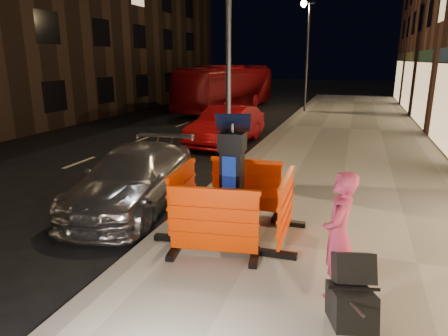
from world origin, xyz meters
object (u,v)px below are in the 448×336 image
(barrier_front, at_px, (214,223))
(car_silver, at_px, (136,206))
(parking_kiosk, at_px, (232,178))
(stroller, at_px, (351,302))
(barrier_kerbside, at_px, (182,197))
(man, at_px, (338,235))
(car_red, at_px, (227,144))
(barrier_back, at_px, (246,187))
(barrier_bldgside, at_px, (286,209))
(bus_doubledecker, at_px, (228,110))

(barrier_front, bearing_deg, car_silver, 134.21)
(parking_kiosk, relative_size, stroller, 2.14)
(barrier_kerbside, xyz_separation_m, man, (2.81, -1.40, 0.27))
(car_red, bearing_deg, barrier_kerbside, -71.51)
(barrier_kerbside, relative_size, car_silver, 0.33)
(barrier_front, bearing_deg, man, -22.20)
(parking_kiosk, xyz_separation_m, car_silver, (-2.54, 0.99, -1.17))
(barrier_back, xyz_separation_m, barrier_bldgside, (0.95, -0.95, 0.00))
(barrier_front, xyz_separation_m, bus_doubledecker, (-5.84, 19.01, -0.72))
(barrier_front, relative_size, barrier_kerbside, 1.00)
(car_red, height_order, bus_doubledecker, bus_doubledecker)
(parking_kiosk, xyz_separation_m, barrier_bldgside, (0.95, -0.00, -0.45))
(bus_doubledecker, relative_size, man, 5.98)
(man, bearing_deg, barrier_back, -135.48)
(man, bearing_deg, parking_kiosk, -120.85)
(car_red, bearing_deg, barrier_front, -67.00)
(barrier_kerbside, height_order, man, man)
(barrier_bldgside, height_order, bus_doubledecker, bus_doubledecker)
(barrier_back, bearing_deg, car_red, 110.38)
(car_red, xyz_separation_m, man, (4.51, -9.35, 0.99))
(barrier_bldgside, distance_m, stroller, 2.56)
(stroller, bearing_deg, barrier_bldgside, 101.91)
(parking_kiosk, relative_size, bus_doubledecker, 0.20)
(car_silver, relative_size, stroller, 4.69)
(parking_kiosk, bearing_deg, car_red, 105.07)
(car_silver, relative_size, car_red, 1.02)
(barrier_bldgside, bearing_deg, bus_doubledecker, 19.18)
(barrier_front, xyz_separation_m, barrier_kerbside, (-0.95, 0.95, 0.00))
(barrier_front, distance_m, barrier_back, 1.90)
(car_red, relative_size, bus_doubledecker, 0.44)
(barrier_back, bearing_deg, barrier_front, -90.43)
(barrier_back, bearing_deg, car_silver, 178.71)
(barrier_kerbside, height_order, car_silver, barrier_kerbside)
(car_silver, height_order, man, man)
(barrier_front, xyz_separation_m, barrier_back, (0.00, 1.90, 0.00))
(barrier_bldgside, relative_size, car_red, 0.33)
(stroller, bearing_deg, barrier_front, 132.89)
(barrier_front, xyz_separation_m, car_red, (-2.66, 8.89, -0.72))
(barrier_kerbside, xyz_separation_m, car_red, (-1.71, 7.94, -0.72))
(parking_kiosk, xyz_separation_m, barrier_front, (0.00, -0.95, -0.45))
(stroller, bearing_deg, bus_doubledecker, 97.46)
(bus_doubledecker, relative_size, stroller, 10.58)
(car_silver, bearing_deg, man, -35.06)
(barrier_kerbside, bearing_deg, man, -122.02)
(barrier_front, bearing_deg, stroller, -41.81)
(car_silver, relative_size, bus_doubledecker, 0.44)
(barrier_front, xyz_separation_m, stroller, (2.06, -1.35, -0.09))
(car_red, distance_m, stroller, 11.30)
(barrier_kerbside, distance_m, man, 3.15)
(barrier_bldgside, relative_size, bus_doubledecker, 0.14)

